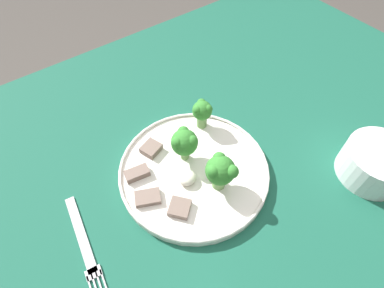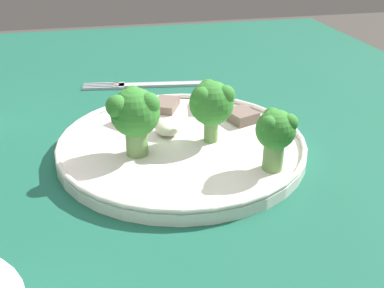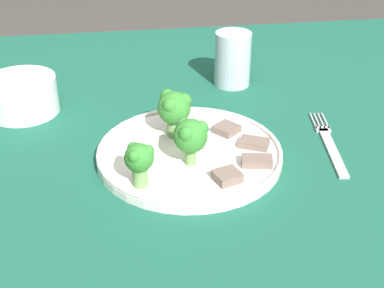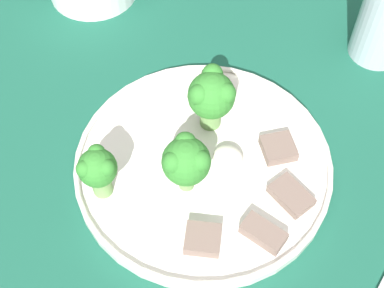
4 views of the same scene
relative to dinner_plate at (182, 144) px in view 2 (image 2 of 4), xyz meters
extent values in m
cube|color=#195642|center=(-0.04, 0.07, -0.02)|extent=(1.34, 1.07, 0.03)
cylinder|color=brown|center=(0.57, -0.41, -0.39)|extent=(0.06, 0.06, 0.70)
cylinder|color=white|center=(0.00, 0.00, 0.00)|extent=(0.28, 0.28, 0.01)
torus|color=white|center=(0.00, 0.00, 0.01)|extent=(0.28, 0.28, 0.01)
cube|color=#B2B2B7|center=(0.22, -0.02, -0.01)|extent=(0.03, 0.14, 0.00)
cube|color=#B2B2B7|center=(0.23, 0.05, -0.01)|extent=(0.03, 0.02, 0.00)
cube|color=#B2B2B7|center=(0.24, 0.08, -0.01)|extent=(0.01, 0.05, 0.00)
cube|color=#B2B2B7|center=(0.23, 0.08, -0.01)|extent=(0.01, 0.05, 0.00)
cube|color=#B2B2B7|center=(0.23, 0.08, -0.01)|extent=(0.01, 0.05, 0.00)
cube|color=#B2B2B7|center=(0.22, 0.08, -0.01)|extent=(0.01, 0.05, 0.00)
cylinder|color=#709E56|center=(-0.02, 0.05, 0.02)|extent=(0.02, 0.02, 0.03)
sphere|color=#337F2D|center=(-0.02, 0.05, 0.05)|extent=(0.05, 0.05, 0.05)
sphere|color=#337F2D|center=(0.00, 0.05, 0.06)|extent=(0.02, 0.02, 0.02)
sphere|color=#337F2D|center=(-0.02, 0.06, 0.06)|extent=(0.02, 0.02, 0.02)
sphere|color=#337F2D|center=(-0.02, 0.04, 0.06)|extent=(0.02, 0.02, 0.02)
cylinder|color=#709E56|center=(-0.08, -0.08, 0.02)|extent=(0.02, 0.02, 0.03)
sphere|color=#337F2D|center=(-0.08, -0.08, 0.05)|extent=(0.04, 0.04, 0.04)
sphere|color=#337F2D|center=(-0.07, -0.08, 0.06)|extent=(0.02, 0.02, 0.02)
sphere|color=#337F2D|center=(-0.08, -0.07, 0.06)|extent=(0.02, 0.02, 0.02)
sphere|color=#337F2D|center=(-0.08, -0.09, 0.06)|extent=(0.02, 0.02, 0.02)
cylinder|color=#709E56|center=(0.00, -0.03, 0.02)|extent=(0.02, 0.02, 0.03)
sphere|color=#337F2D|center=(0.00, -0.03, 0.05)|extent=(0.05, 0.05, 0.05)
sphere|color=#337F2D|center=(0.01, -0.03, 0.06)|extent=(0.02, 0.02, 0.02)
sphere|color=#337F2D|center=(-0.01, -0.02, 0.06)|extent=(0.02, 0.02, 0.02)
sphere|color=#337F2D|center=(-0.01, -0.05, 0.06)|extent=(0.02, 0.02, 0.02)
cube|color=#756056|center=(0.09, -0.05, 0.01)|extent=(0.05, 0.03, 0.01)
cube|color=#756056|center=(0.04, -0.08, 0.01)|extent=(0.04, 0.04, 0.01)
cube|color=#756056|center=(0.10, 0.00, 0.01)|extent=(0.05, 0.04, 0.01)
cube|color=#756056|center=(0.07, 0.05, 0.01)|extent=(0.05, 0.05, 0.01)
ellipsoid|color=silver|center=(0.02, 0.01, 0.01)|extent=(0.03, 0.03, 0.02)
camera|label=1|loc=(0.18, 0.24, 0.47)|focal=28.00mm
camera|label=2|loc=(-0.44, 0.09, 0.23)|focal=42.00mm
camera|label=3|loc=(-0.09, -0.67, 0.42)|focal=50.00mm
camera|label=4|loc=(0.13, -0.28, 0.48)|focal=50.00mm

